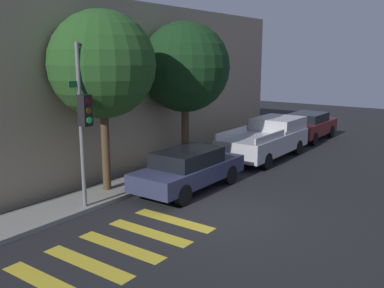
# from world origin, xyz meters

# --- Properties ---
(ground_plane) EXTENTS (60.00, 60.00, 0.00)m
(ground_plane) POSITION_xyz_m (0.00, 0.00, 0.00)
(ground_plane) COLOR black
(sidewalk) EXTENTS (26.00, 1.65, 0.14)m
(sidewalk) POSITION_xyz_m (0.00, 4.03, 0.07)
(sidewalk) COLOR gray
(sidewalk) RESTS_ON ground
(building_row) EXTENTS (26.00, 6.00, 6.61)m
(building_row) POSITION_xyz_m (0.00, 8.25, 3.31)
(building_row) COLOR gray
(building_row) RESTS_ON ground
(crosswalk) EXTENTS (4.65, 2.60, 0.00)m
(crosswalk) POSITION_xyz_m (-3.17, 0.80, 0.00)
(crosswalk) COLOR gold
(crosswalk) RESTS_ON ground
(traffic_light_pole) EXTENTS (2.09, 0.56, 4.96)m
(traffic_light_pole) POSITION_xyz_m (-1.62, 3.37, 3.32)
(traffic_light_pole) COLOR slate
(traffic_light_pole) RESTS_ON ground
(sedan_near_corner) EXTENTS (4.58, 1.78, 1.44)m
(sedan_near_corner) POSITION_xyz_m (1.46, 2.10, 0.77)
(sedan_near_corner) COLOR #2D3351
(sedan_near_corner) RESTS_ON ground
(pickup_truck) EXTENTS (5.32, 2.12, 1.70)m
(pickup_truck) POSITION_xyz_m (7.51, 2.10, 0.88)
(pickup_truck) COLOR #BCBCC1
(pickup_truck) RESTS_ON ground
(sedan_middle) EXTENTS (4.32, 1.88, 1.49)m
(sedan_middle) POSITION_xyz_m (12.66, 2.10, 0.80)
(sedan_middle) COLOR maroon
(sedan_middle) RESTS_ON ground
(tree_near_corner) EXTENTS (3.46, 3.46, 6.03)m
(tree_near_corner) POSITION_xyz_m (-0.44, 4.15, 4.29)
(tree_near_corner) COLOR #4C3823
(tree_near_corner) RESTS_ON ground
(tree_midblock) EXTENTS (3.63, 3.63, 5.94)m
(tree_midblock) POSITION_xyz_m (4.01, 4.15, 4.11)
(tree_midblock) COLOR #4C3823
(tree_midblock) RESTS_ON ground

